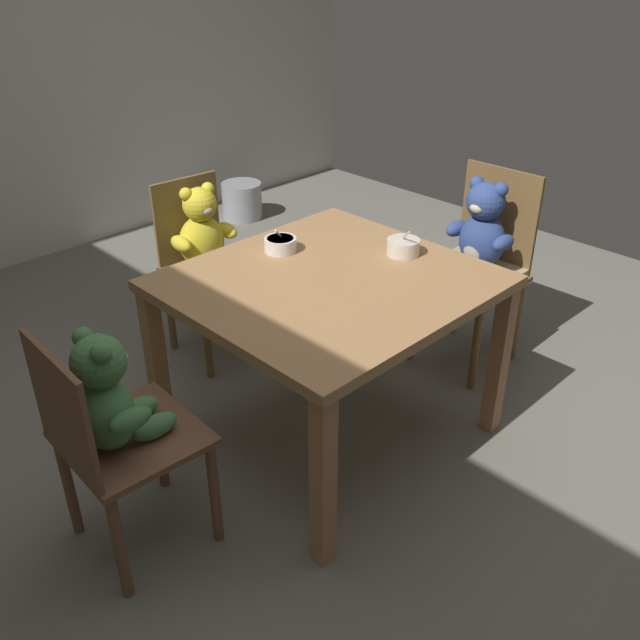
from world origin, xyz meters
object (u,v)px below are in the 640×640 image
Objects in this scene: dining_table at (329,299)px; porridge_bowl_cream_near_right at (403,246)px; metal_pail at (242,200)px; teddy_chair_near_right at (478,248)px; porridge_bowl_white_far_center at (280,244)px; teddy_chair_far_center at (204,245)px; teddy_chair_near_left at (111,413)px.

porridge_bowl_cream_near_right is (0.36, -0.05, 0.12)m from dining_table.
dining_table reaches higher than metal_pail.
porridge_bowl_cream_near_right is (-0.54, 0.01, 0.17)m from teddy_chair_near_right.
metal_pail is at bearing 55.71° from porridge_bowl_white_far_center.
teddy_chair_far_center is at bearing 86.25° from dining_table.
porridge_bowl_cream_near_right reaches higher than dining_table.
teddy_chair_far_center reaches higher than teddy_chair_near_left.
teddy_chair_near_right is (0.90, -0.06, -0.05)m from dining_table.
teddy_chair_near_left is 1.28m from porridge_bowl_cream_near_right.
teddy_chair_near_right is 0.96m from porridge_bowl_white_far_center.
teddy_chair_near_left is 3.08m from metal_pail.
dining_table is 0.88m from teddy_chair_far_center.
porridge_bowl_cream_near_right is (0.30, -0.92, 0.19)m from teddy_chair_far_center.
teddy_chair_far_center reaches higher than porridge_bowl_cream_near_right.
dining_table is 1.29× the size of teddy_chair_near_left.
teddy_chair_near_left reaches higher than dining_table.
teddy_chair_near_right is (1.81, -0.10, 0.02)m from teddy_chair_near_left.
dining_table is 0.91m from teddy_chair_near_left.
teddy_chair_near_right is at bearing 46.50° from teddy_chair_far_center.
teddy_chair_near_left is at bearing -163.82° from porridge_bowl_white_far_center.
porridge_bowl_cream_near_right is (1.27, -0.09, 0.19)m from teddy_chair_near_left.
metal_pail is at bearing 59.03° from dining_table.
teddy_chair_far_center is 2.94× the size of metal_pail.
teddy_chair_near_right reaches higher than porridge_bowl_white_far_center.
metal_pail is (1.25, 1.84, -0.61)m from porridge_bowl_white_far_center.
metal_pail is (1.29, 2.15, -0.49)m from dining_table.
teddy_chair_far_center is 1.27m from teddy_chair_near_left.
porridge_bowl_white_far_center is (-0.86, 0.37, 0.16)m from teddy_chair_near_right.
teddy_chair_far_center reaches higher than metal_pail.
dining_table is 3.78× the size of metal_pail.
teddy_chair_far_center is 1.83m from metal_pail.
dining_table is at bearing -120.97° from metal_pail.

